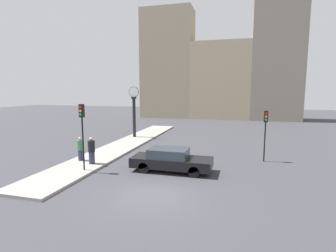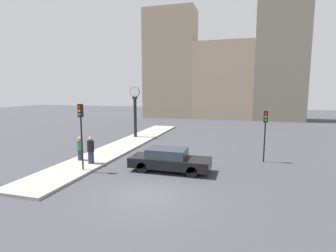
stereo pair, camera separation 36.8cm
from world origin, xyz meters
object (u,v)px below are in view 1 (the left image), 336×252
traffic_light_near (82,123)px  pedestrian_black_jacket (92,151)px  traffic_light_far (265,125)px  street_clock (134,112)px  sedan_car (171,160)px  pedestrian_green_hoodie (80,149)px

traffic_light_near → pedestrian_black_jacket: traffic_light_near is taller
traffic_light_far → street_clock: 13.16m
sedan_car → pedestrian_black_jacket: (-5.17, -0.26, 0.29)m
sedan_car → pedestrian_green_hoodie: (-6.31, 0.23, 0.23)m
street_clock → pedestrian_black_jacket: bearing=-83.6°
traffic_light_near → street_clock: 11.14m
traffic_light_near → pedestrian_black_jacket: (-0.28, 1.31, -1.94)m
traffic_light_near → traffic_light_far: bearing=26.9°
street_clock → pedestrian_green_hoodie: bearing=-90.3°
street_clock → pedestrian_green_hoodie: 9.42m
sedan_car → street_clock: (-6.27, 9.48, 1.99)m
street_clock → traffic_light_near: bearing=-82.9°
traffic_light_far → pedestrian_black_jacket: bearing=-159.5°
street_clock → traffic_light_far: bearing=-25.8°
sedan_car → traffic_light_far: bearing=33.9°
traffic_light_near → pedestrian_black_jacket: bearing=102.1°
sedan_car → traffic_light_near: size_ratio=1.23×
pedestrian_black_jacket → sedan_car: bearing=2.9°
pedestrian_green_hoodie → pedestrian_black_jacket: (1.14, -0.49, 0.06)m
pedestrian_green_hoodie → pedestrian_black_jacket: size_ratio=0.93×
traffic_light_far → pedestrian_green_hoodie: bearing=-163.5°
sedan_car → traffic_light_far: (5.58, 3.75, 1.79)m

